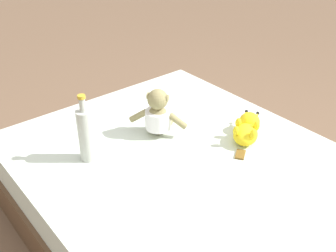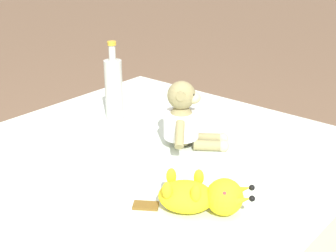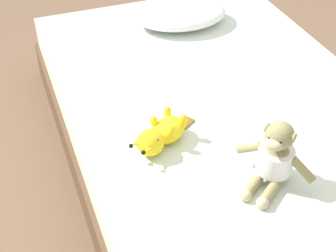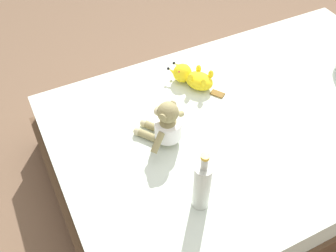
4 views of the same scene
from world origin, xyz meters
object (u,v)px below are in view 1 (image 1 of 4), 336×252
(glass_bottle, at_px, (86,134))
(plush_yellow_creature, at_px, (247,129))
(plush_monkey, at_px, (159,115))
(bed, at_px, (220,221))

(glass_bottle, bearing_deg, plush_yellow_creature, 153.95)
(plush_monkey, bearing_deg, plush_yellow_creature, 134.65)
(plush_yellow_creature, height_order, glass_bottle, glass_bottle)
(bed, relative_size, glass_bottle, 6.61)
(plush_yellow_creature, xyz_separation_m, glass_bottle, (0.66, -0.32, 0.08))
(bed, xyz_separation_m, glass_bottle, (0.32, -0.51, 0.31))
(plush_monkey, distance_m, plush_yellow_creature, 0.42)
(plush_monkey, relative_size, glass_bottle, 0.82)
(plush_yellow_creature, bearing_deg, plush_monkey, -45.35)
(bed, relative_size, plush_monkey, 8.01)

